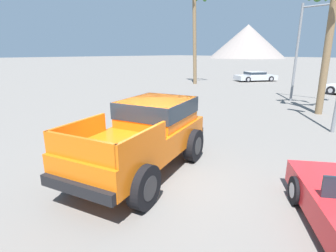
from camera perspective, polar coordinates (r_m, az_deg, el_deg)
The scene contains 6 objects.
ground_plane at distance 7.42m, azimuth -3.11°, elevation -10.29°, with size 320.00×320.00×0.00m, color slate.
orange_pickup_truck at distance 7.36m, azimuth -4.69°, elevation -1.28°, with size 3.50×5.25×1.93m.
parked_car_silver at distance 31.84m, azimuth 18.46°, elevation 10.25°, with size 3.86×4.86×1.07m.
traffic_light_main at distance 19.30m, azimuth 30.61°, elevation 16.91°, with size 3.85×0.38×6.19m.
palm_tree_tall at distance 27.84m, azimuth 6.30°, elevation 23.39°, with size 2.71×2.65×9.36m.
palm_tree_leaning at distance 16.20m, azimuth 32.54°, elevation 20.33°, with size 2.64×2.55×6.90m.
Camera 1 is at (5.17, -4.20, 3.28)m, focal length 28.00 mm.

